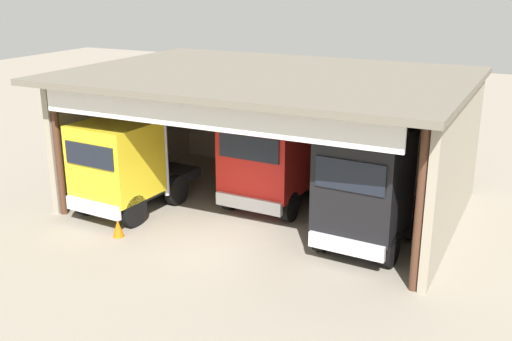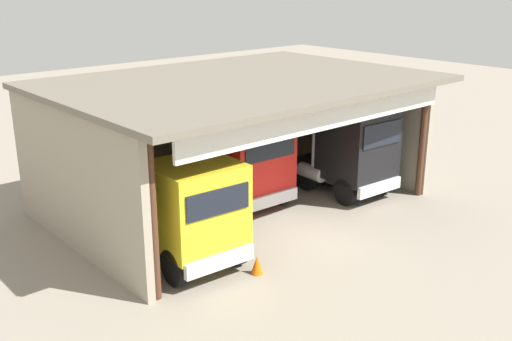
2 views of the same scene
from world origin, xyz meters
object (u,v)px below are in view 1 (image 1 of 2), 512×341
traffic_cone (118,228)px  oil_drum (353,176)px  truck_yellow_yard_outside (122,166)px  truck_red_center_bay (270,159)px  truck_black_center_right_bay (366,189)px  tool_cart (259,162)px

traffic_cone → oil_drum: bearing=56.4°
truck_yellow_yard_outside → truck_red_center_bay: bearing=-144.5°
truck_black_center_right_bay → oil_drum: 5.72m
truck_yellow_yard_outside → traffic_cone: (1.08, -1.73, -1.40)m
truck_yellow_yard_outside → oil_drum: 8.69m
truck_black_center_right_bay → traffic_cone: size_ratio=8.16×
truck_red_center_bay → truck_black_center_right_bay: 4.34m
truck_yellow_yard_outside → truck_black_center_right_bay: (8.16, 0.79, 0.21)m
oil_drum → truck_black_center_right_bay: bearing=-69.3°
truck_black_center_right_bay → traffic_cone: bearing=23.0°
traffic_cone → truck_yellow_yard_outside: bearing=122.0°
truck_yellow_yard_outside → tool_cart: size_ratio=4.93×
truck_black_center_right_bay → traffic_cone: (-7.08, -2.52, -1.61)m
truck_red_center_bay → tool_cart: size_ratio=5.15×
truck_red_center_bay → traffic_cone: truck_red_center_bay is taller
truck_yellow_yard_outside → traffic_cone: bearing=125.6°
oil_drum → tool_cart: 3.98m
truck_black_center_right_bay → oil_drum: bearing=-65.9°
truck_yellow_yard_outside → truck_black_center_right_bay: size_ratio=1.08×
truck_yellow_yard_outside → oil_drum: size_ratio=5.36×
truck_yellow_yard_outside → tool_cart: 6.44m
truck_yellow_yard_outside → traffic_cone: 2.48m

